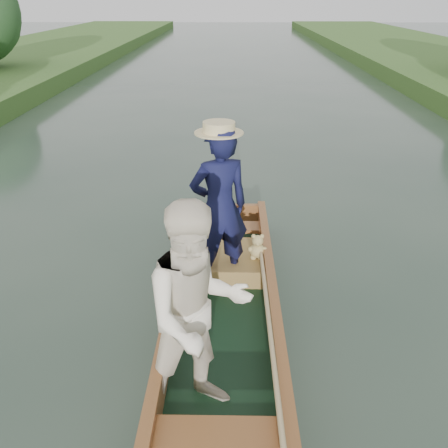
{
  "coord_description": "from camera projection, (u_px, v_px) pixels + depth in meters",
  "views": [
    {
      "loc": [
        0.08,
        -4.22,
        3.19
      ],
      "look_at": [
        0.0,
        0.6,
        0.95
      ],
      "focal_mm": 40.0,
      "sensor_mm": 36.0,
      "label": 1
    }
  ],
  "objects": [
    {
      "name": "ground",
      "position": [
        223.0,
        331.0,
        5.17
      ],
      "size": [
        120.0,
        120.0,
        0.0
      ],
      "primitive_type": "plane",
      "color": "#283D30",
      "rests_on": "ground"
    },
    {
      "name": "trees_far",
      "position": [
        212.0,
        27.0,
        12.04
      ],
      "size": [
        23.04,
        15.98,
        4.56
      ],
      "color": "#47331E",
      "rests_on": "ground"
    },
    {
      "name": "punt",
      "position": [
        215.0,
        283.0,
        4.71
      ],
      "size": [
        1.28,
        5.02,
        1.96
      ],
      "color": "black",
      "rests_on": "ground"
    }
  ]
}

